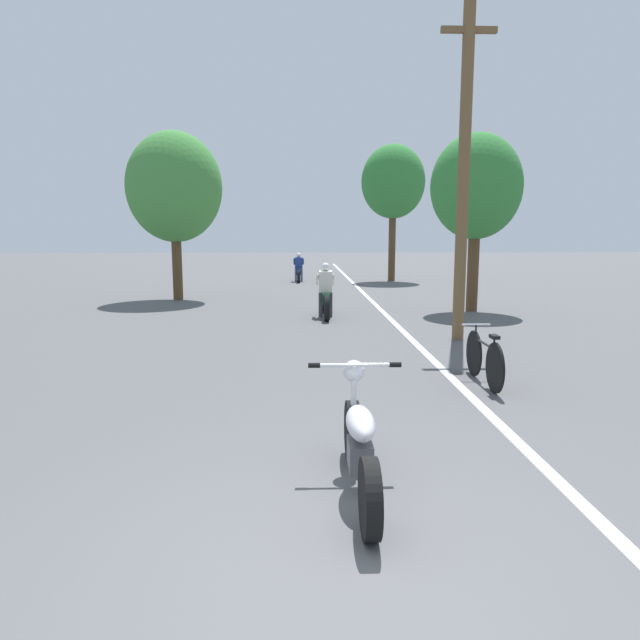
{
  "coord_description": "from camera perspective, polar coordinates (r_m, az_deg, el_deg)",
  "views": [
    {
      "loc": [
        -0.2,
        -3.47,
        2.23
      ],
      "look_at": [
        0.09,
        5.16,
        0.9
      ],
      "focal_mm": 32.0,
      "sensor_mm": 36.0,
      "label": 1
    }
  ],
  "objects": [
    {
      "name": "motorcycle_rider_lead",
      "position": [
        15.11,
        0.55,
        2.34
      ],
      "size": [
        0.5,
        2.15,
        1.44
      ],
      "color": "black",
      "rests_on": "ground"
    },
    {
      "name": "ground_plane",
      "position": [
        4.13,
        1.29,
        -23.96
      ],
      "size": [
        120.0,
        120.0,
        0.0
      ],
      "primitive_type": "plane",
      "color": "#515154"
    },
    {
      "name": "utility_pole",
      "position": [
        12.2,
        14.18,
        14.25
      ],
      "size": [
        1.1,
        0.24,
        6.72
      ],
      "color": "brown",
      "rests_on": "ground"
    },
    {
      "name": "roadside_tree_right_near",
      "position": [
        16.79,
        15.36,
        12.65
      ],
      "size": [
        2.53,
        2.28,
        4.95
      ],
      "color": "#513A23",
      "rests_on": "ground"
    },
    {
      "name": "roadside_tree_right_far",
      "position": [
        26.78,
        7.33,
        13.49
      ],
      "size": [
        2.89,
        2.6,
        6.17
      ],
      "color": "#513A23",
      "rests_on": "ground"
    },
    {
      "name": "motorcycle_foreground",
      "position": [
        5.03,
        3.97,
        -12.12
      ],
      "size": [
        0.87,
        2.03,
        1.04
      ],
      "color": "black",
      "rests_on": "ground"
    },
    {
      "name": "roadside_tree_left",
      "position": [
        19.58,
        -14.37,
        12.71
      ],
      "size": [
        3.1,
        2.79,
        5.47
      ],
      "color": "#513A23",
      "rests_on": "ground"
    },
    {
      "name": "motorcycle_rider_far",
      "position": [
        26.1,
        -2.14,
        4.95
      ],
      "size": [
        0.5,
        1.99,
        1.3
      ],
      "color": "black",
      "rests_on": "ground"
    },
    {
      "name": "lane_stripe_edge",
      "position": [
        16.93,
        5.97,
        1.17
      ],
      "size": [
        0.14,
        48.0,
        0.01
      ],
      "primitive_type": "cube",
      "color": "white",
      "rests_on": "ground"
    },
    {
      "name": "bicycle_parked",
      "position": [
        8.78,
        16.09,
        -3.73
      ],
      "size": [
        0.44,
        1.69,
        0.83
      ],
      "color": "black",
      "rests_on": "ground"
    }
  ]
}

